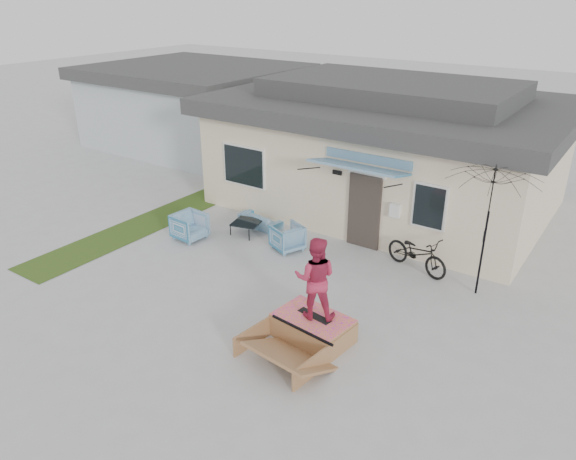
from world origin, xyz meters
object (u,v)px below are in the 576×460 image
Objects in this scene: coffee_table at (247,228)px; bicycle at (417,249)px; skateboard at (314,315)px; skater at (315,277)px; loveseat at (260,218)px; armchair_left at (190,225)px; skate_ramp at (313,328)px; armchair_right at (287,236)px; patio_umbrella at (486,226)px.

bicycle is at bearing 8.06° from coffee_table.
bicycle is at bearing 90.65° from skateboard.
skater is at bearing 0.00° from skateboard.
loveseat is 5.92m from skateboard.
skateboard is at bearing -106.74° from armchair_left.
skate_ramp is at bearing 146.18° from loveseat.
loveseat is at bearing -67.76° from skater.
skate_ramp is (5.52, -2.13, -0.18)m from armchair_left.
coffee_table is 0.44× the size of skater.
skateboard is at bearing 146.58° from loveseat.
armchair_left is 0.49× the size of skater.
bicycle reaches higher than armchair_right.
bicycle is 2.03m from patio_umbrella.
skateboard is (4.41, -3.94, 0.25)m from loveseat.
patio_umbrella is at bearing -74.28° from armchair_left.
armchair_left is 5.91m from skateboard.
coffee_table is 5.04m from bicycle.
armchair_right is 1.02× the size of coffee_table.
patio_umbrella is (7.75, 1.63, 1.32)m from armchair_left.
loveseat is 1.87× the size of coffee_table.
bicycle is at bearing -68.86° from armchair_left.
coffee_table is 0.38× the size of skate_ramp.
skater reaches higher than skateboard.
armchair_left is at bearing 123.54° from bicycle.
patio_umbrella reaches higher than armchair_right.
armchair_left is 0.47× the size of bicycle.
patio_umbrella is (6.61, 0.43, 1.56)m from coffee_table.
loveseat is at bearing 106.72° from bicycle.
skater is (2.83, -3.11, 1.03)m from armchair_right.
armchair_right is (2.70, 1.03, -0.03)m from armchair_left.
patio_umbrella reaches higher than skate_ramp.
loveseat is at bearing 147.21° from skateboard.
skate_ramp is (-2.23, -3.76, -1.50)m from patio_umbrella.
bicycle is 2.35× the size of skateboard.
skate_ramp is (-0.59, -4.03, -0.33)m from bicycle.
armchair_right reaches higher than coffee_table.
skateboard is at bearing -172.09° from bicycle.
skateboard reaches higher than coffee_table.
skateboard is (2.83, -3.11, 0.14)m from armchair_right.
coffee_table is 0.99× the size of skateboard.
coffee_table is at bearing 152.25° from skateboard.
coffee_table is 5.51m from skate_ramp.
skater reaches higher than bicycle.
armchair_right is 1.02× the size of skateboard.
armchair_left is at bearing -45.93° from armchair_right.
patio_umbrella is at bearing 68.05° from skateboard.
armchair_left is at bearing -168.13° from patio_umbrella.
loveseat is 0.59× the size of patio_umbrella.
armchair_right is 5.26m from patio_umbrella.
coffee_table is 6.81m from patio_umbrella.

